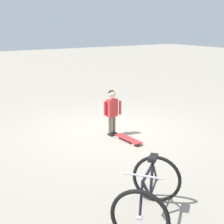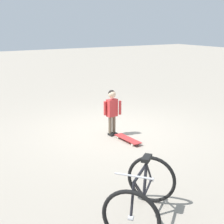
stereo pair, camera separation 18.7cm
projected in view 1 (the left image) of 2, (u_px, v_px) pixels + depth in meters
name	position (u px, v px, depth m)	size (l,w,h in m)	color
ground_plane	(114.00, 131.00, 7.89)	(50.00, 50.00, 0.00)	#9E9384
child_person	(112.00, 108.00, 7.43)	(0.20, 0.38, 1.06)	brown
skateboard	(128.00, 139.00, 7.16)	(0.77, 0.22, 0.07)	#B22D2D
bicycle_far	(149.00, 194.00, 4.20)	(1.22, 1.28, 0.85)	black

